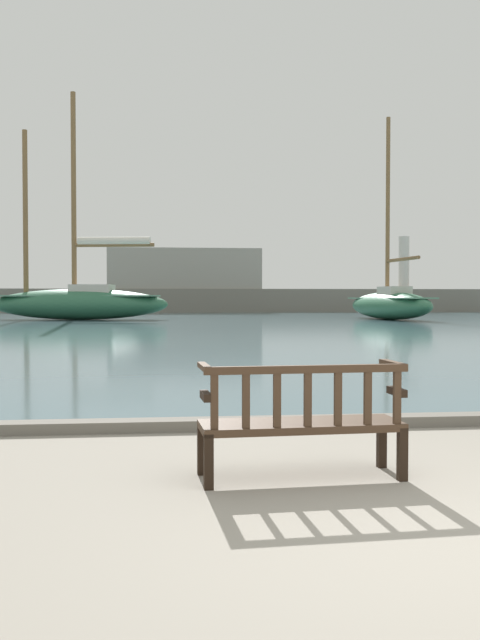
{
  "coord_description": "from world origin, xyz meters",
  "views": [
    {
      "loc": [
        -1.93,
        -3.85,
        1.44
      ],
      "look_at": [
        -0.42,
        10.0,
        1.0
      ],
      "focal_mm": 40.0,
      "sensor_mm": 36.0,
      "label": 1
    }
  ],
  "objects": [
    {
      "name": "sailboat_far_port",
      "position": [
        12.12,
        39.2,
        1.08
      ],
      "size": [
        3.59,
        10.87,
        12.58
      ],
      "color": "#2D6647",
      "rests_on": "harbor_water"
    },
    {
      "name": "far_breakwater",
      "position": [
        0.29,
        61.72,
        1.92
      ],
      "size": [
        56.65,
        2.4,
        7.24
      ],
      "color": "slate",
      "rests_on": "ground"
    },
    {
      "name": "quay_edge_kerb",
      "position": [
        0.0,
        3.85,
        0.06
      ],
      "size": [
        40.0,
        0.3,
        0.12
      ],
      "primitive_type": "cube",
      "color": "slate",
      "rests_on": "ground"
    },
    {
      "name": "harbor_water",
      "position": [
        0.0,
        44.0,
        0.04
      ],
      "size": [
        100.0,
        80.0,
        0.08
      ],
      "primitive_type": "cube",
      "color": "#476670",
      "rests_on": "ground"
    },
    {
      "name": "sailboat_outer_port",
      "position": [
        -7.02,
        40.75,
        1.33
      ],
      "size": [
        11.43,
        4.98,
        13.91
      ],
      "color": "#2D6647",
      "rests_on": "harbor_water"
    },
    {
      "name": "park_bench",
      "position": [
        -0.84,
        1.67,
        0.47
      ],
      "size": [
        1.63,
        0.61,
        0.92
      ],
      "color": "black",
      "rests_on": "ground"
    }
  ]
}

